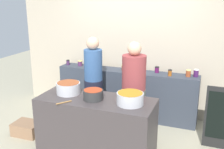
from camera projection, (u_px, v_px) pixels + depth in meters
name	position (u px, v px, depth m)	size (l,w,h in m)	color
ground	(104.00, 142.00, 4.42)	(12.00, 12.00, 0.00)	#A69F85
storefront_wall	(132.00, 38.00, 5.30)	(4.80, 0.12, 3.00)	#B1A38D
display_shelf	(126.00, 93.00, 5.28)	(2.70, 0.36, 0.92)	#323844
prep_table	(96.00, 126.00, 4.04)	(1.70, 0.70, 0.86)	#3D3636
preserve_jar_0	(68.00, 62.00, 5.56)	(0.07, 0.07, 0.10)	#47294F
preserve_jar_1	(80.00, 63.00, 5.48)	(0.09, 0.09, 0.11)	#542A51
preserve_jar_2	(92.00, 63.00, 5.39)	(0.08, 0.08, 0.15)	#ECAB16
preserve_jar_3	(96.00, 65.00, 5.31)	(0.08, 0.08, 0.14)	gold
preserve_jar_4	(124.00, 67.00, 5.16)	(0.09, 0.09, 0.11)	brown
preserve_jar_5	(157.00, 70.00, 5.00)	(0.08, 0.08, 0.11)	#541646
preserve_jar_6	(170.00, 73.00, 4.80)	(0.07, 0.07, 0.12)	#954C18
preserve_jar_7	(188.00, 73.00, 4.76)	(0.09, 0.09, 0.12)	#994524
preserve_jar_8	(196.00, 73.00, 4.75)	(0.09, 0.09, 0.13)	#401B4E
cooking_pot_left	(68.00, 88.00, 4.11)	(0.36, 0.36, 0.17)	#B7B7BC
cooking_pot_center	(93.00, 95.00, 3.87)	(0.28, 0.28, 0.15)	#2D2D2D
cooking_pot_right	(130.00, 98.00, 3.70)	(0.37, 0.37, 0.17)	#B7B7BC
wooden_spoon	(64.00, 102.00, 3.76)	(0.02, 0.02, 0.23)	#9E703D
cook_with_tongs	(94.00, 87.00, 4.79)	(0.33, 0.33, 1.63)	black
cook_in_cap	(133.00, 98.00, 4.31)	(0.39, 0.39, 1.63)	#4F564F
bread_crate	(27.00, 128.00, 4.65)	(0.45, 0.34, 0.22)	#8A664A
chalkboard_sign	(220.00, 118.00, 4.13)	(0.47, 0.05, 0.99)	black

